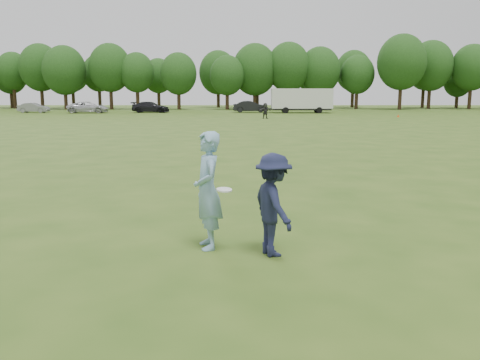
{
  "coord_description": "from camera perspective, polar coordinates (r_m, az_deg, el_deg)",
  "views": [
    {
      "loc": [
        0.62,
        -8.76,
        2.78
      ],
      "look_at": [
        0.59,
        0.86,
        1.1
      ],
      "focal_mm": 38.0,
      "sensor_mm": 36.0,
      "label": 1
    }
  ],
  "objects": [
    {
      "name": "disc_in_play",
      "position": [
        8.67,
        -1.78,
        -1.1
      ],
      "size": [
        0.31,
        0.31,
        0.07
      ],
      "color": "white",
      "rests_on": "ground"
    },
    {
      "name": "car_c",
      "position": [
        70.76,
        -16.67,
        7.82
      ],
      "size": [
        5.53,
        2.91,
        1.48
      ],
      "primitive_type": "imported",
      "rotation": [
        0.0,
        0.0,
        1.66
      ],
      "color": "silver",
      "rests_on": "ground"
    },
    {
      "name": "field_cone",
      "position": [
        59.61,
        17.35,
        6.91
      ],
      "size": [
        0.28,
        0.28,
        0.3
      ],
      "primitive_type": "cone",
      "color": "#E43C0C",
      "rests_on": "ground"
    },
    {
      "name": "car_d",
      "position": [
        70.25,
        -10.0,
        8.06
      ],
      "size": [
        5.17,
        2.41,
        1.46
      ],
      "primitive_type": "imported",
      "rotation": [
        0.0,
        0.0,
        1.5
      ],
      "color": "black",
      "rests_on": "ground"
    },
    {
      "name": "treeline",
      "position": [
        85.76,
        1.64,
        12.2
      ],
      "size": [
        130.35,
        18.39,
        11.74
      ],
      "color": "#332114",
      "rests_on": "ground"
    },
    {
      "name": "cargo_trailer",
      "position": [
        68.64,
        6.93,
        8.97
      ],
      "size": [
        9.0,
        2.75,
        3.2
      ],
      "color": "silver",
      "rests_on": "ground"
    },
    {
      "name": "ground",
      "position": [
        9.21,
        -3.74,
        -7.68
      ],
      "size": [
        200.0,
        200.0,
        0.0
      ],
      "primitive_type": "plane",
      "color": "#304E16",
      "rests_on": "ground"
    },
    {
      "name": "car_b",
      "position": [
        74.07,
        -22.16,
        7.52
      ],
      "size": [
        4.02,
        1.41,
        1.32
      ],
      "primitive_type": "imported",
      "rotation": [
        0.0,
        0.0,
        1.57
      ],
      "color": "slate",
      "rests_on": "ground"
    },
    {
      "name": "thrower",
      "position": [
        9.01,
        -3.64,
        -1.19
      ],
      "size": [
        0.67,
        0.86,
        2.1
      ],
      "primitive_type": "imported",
      "rotation": [
        0.0,
        0.0,
        -1.33
      ],
      "color": "#80AAC6",
      "rests_on": "ground"
    },
    {
      "name": "player_far_d",
      "position": [
        53.69,
        2.86,
        7.77
      ],
      "size": [
        1.59,
        1.01,
        1.64
      ],
      "primitive_type": "imported",
      "rotation": [
        0.0,
        0.0,
        0.38
      ],
      "color": "#2A2A2A",
      "rests_on": "ground"
    },
    {
      "name": "defender",
      "position": [
        8.65,
        3.77,
        -2.78
      ],
      "size": [
        1.01,
        1.3,
        1.77
      ],
      "primitive_type": "imported",
      "rotation": [
        0.0,
        0.0,
        1.93
      ],
      "color": "#1A1E3A",
      "rests_on": "ground"
    },
    {
      "name": "car_f",
      "position": [
        69.64,
        1.19,
        8.23
      ],
      "size": [
        4.76,
        1.77,
        1.56
      ],
      "primitive_type": "imported",
      "rotation": [
        0.0,
        0.0,
        1.6
      ],
      "color": "black",
      "rests_on": "ground"
    }
  ]
}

